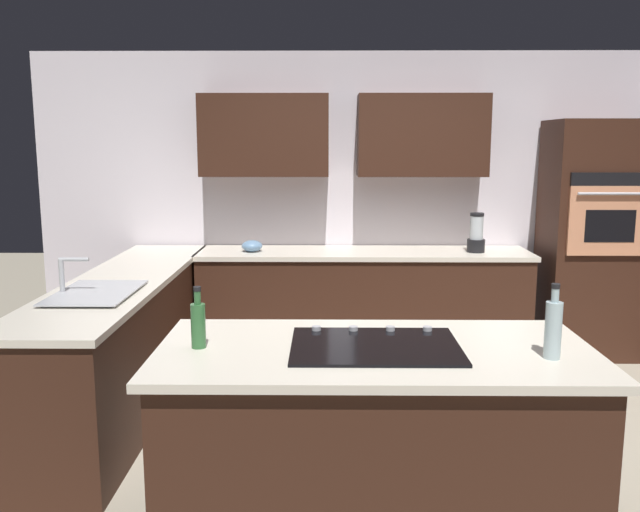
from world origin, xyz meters
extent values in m
plane|color=#9E937F|center=(0.00, 0.00, 0.00)|extent=(14.00, 14.00, 0.00)
cube|color=silver|center=(0.00, -2.10, 1.30)|extent=(6.00, 0.10, 2.60)
cube|color=#381E14|center=(-0.40, -1.88, 1.88)|extent=(1.10, 0.34, 0.69)
cube|color=#381E14|center=(0.95, -1.88, 1.88)|extent=(1.10, 0.34, 0.69)
cube|color=#381E14|center=(0.10, -1.72, 0.43)|extent=(2.80, 0.60, 0.86)
cube|color=silver|center=(0.10, -1.72, 0.88)|extent=(2.84, 0.64, 0.04)
cube|color=#381E14|center=(1.82, -0.55, 0.43)|extent=(0.60, 2.90, 0.86)
cube|color=silver|center=(1.82, -0.55, 0.88)|extent=(0.64, 2.94, 0.04)
cube|color=#381E14|center=(0.19, 1.01, 0.43)|extent=(1.90, 0.88, 0.86)
cube|color=silver|center=(0.19, 1.01, 0.88)|extent=(1.98, 0.96, 0.04)
cube|color=#381E14|center=(-1.85, -1.72, 1.00)|extent=(0.80, 0.60, 2.00)
cube|color=tan|center=(-1.85, -1.41, 1.20)|extent=(0.66, 0.03, 0.56)
cube|color=black|center=(-1.85, -1.39, 1.16)|extent=(0.40, 0.01, 0.26)
cube|color=black|center=(-1.85, -1.41, 1.53)|extent=(0.66, 0.02, 0.11)
cylinder|color=silver|center=(-1.85, -1.37, 1.42)|extent=(0.56, 0.02, 0.02)
cube|color=#515456|center=(1.82, -0.19, 0.91)|extent=(0.40, 0.30, 0.02)
cube|color=#515456|center=(1.82, 0.15, 0.91)|extent=(0.40, 0.30, 0.02)
cube|color=#B7BABF|center=(1.82, -0.02, 0.92)|extent=(0.46, 0.70, 0.01)
cylinder|color=#B7BABF|center=(2.02, -0.02, 1.01)|extent=(0.03, 0.03, 0.22)
cylinder|color=#B7BABF|center=(1.94, -0.02, 1.12)|extent=(0.18, 0.02, 0.02)
cube|color=black|center=(0.19, 1.01, 0.91)|extent=(0.76, 0.56, 0.01)
cylinder|color=#B2B2B7|center=(-0.08, 0.78, 0.92)|extent=(0.04, 0.04, 0.02)
cylinder|color=#B2B2B7|center=(0.10, 0.78, 0.92)|extent=(0.04, 0.04, 0.02)
cylinder|color=#B2B2B7|center=(0.28, 0.78, 0.92)|extent=(0.04, 0.04, 0.02)
cylinder|color=#B2B2B7|center=(0.46, 0.78, 0.92)|extent=(0.04, 0.04, 0.02)
cylinder|color=black|center=(-0.85, -1.67, 0.96)|extent=(0.15, 0.15, 0.11)
cylinder|color=silver|center=(-0.85, -1.67, 1.11)|extent=(0.11, 0.11, 0.20)
cylinder|color=black|center=(-0.85, -1.67, 1.22)|extent=(0.12, 0.12, 0.03)
ellipsoid|color=#668CB2|center=(1.05, -1.67, 0.95)|extent=(0.18, 0.18, 0.10)
cylinder|color=#336B38|center=(0.99, 1.02, 1.00)|extent=(0.07, 0.07, 0.20)
cylinder|color=#336B38|center=(0.99, 1.02, 1.13)|extent=(0.03, 0.03, 0.06)
cylinder|color=black|center=(0.99, 1.02, 1.17)|extent=(0.03, 0.03, 0.02)
cylinder|color=silver|center=(-0.56, 1.16, 1.02)|extent=(0.07, 0.07, 0.25)
cylinder|color=silver|center=(-0.56, 1.16, 1.18)|extent=(0.03, 0.03, 0.06)
cylinder|color=black|center=(-0.56, 1.16, 1.22)|extent=(0.04, 0.04, 0.02)
camera|label=1|loc=(0.41, 3.92, 1.81)|focal=37.45mm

